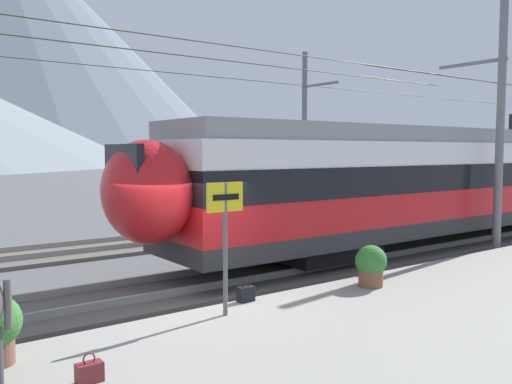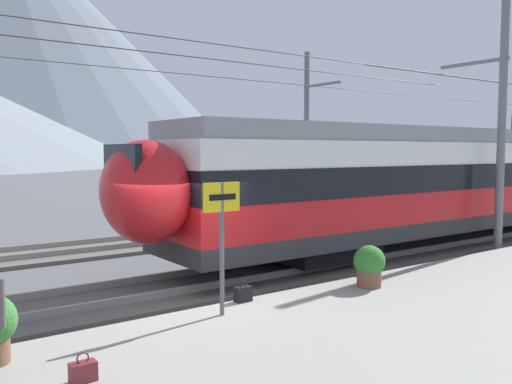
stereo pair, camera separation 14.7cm
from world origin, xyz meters
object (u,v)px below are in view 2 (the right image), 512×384
object	(u,v)px
train_far_track	(509,167)
handbag_beside_passenger	(83,371)
train_near_platform	(462,178)
catenary_mast_mid	(498,112)
catenary_mast_far_side	(309,132)
potted_plant_platform_edge	(369,264)
platform_sign	(222,218)
handbag_near_sign	(243,294)

from	to	relation	value
train_far_track	handbag_beside_passenger	world-z (taller)	train_far_track
handbag_beside_passenger	train_near_platform	bearing A→B (deg)	16.53
catenary_mast_mid	train_near_platform	bearing A→B (deg)	59.18
catenary_mast_far_side	handbag_beside_passenger	distance (m)	18.79
handbag_beside_passenger	potted_plant_platform_edge	bearing A→B (deg)	10.01
catenary_mast_mid	train_far_track	bearing A→B (deg)	27.87
platform_sign	handbag_beside_passenger	distance (m)	3.46
train_near_platform	catenary_mast_far_side	xyz separation A→B (m)	(-0.23, 7.65, 1.77)
platform_sign	handbag_near_sign	world-z (taller)	platform_sign
handbag_beside_passenger	potted_plant_platform_edge	distance (m)	6.44
train_far_track	potted_plant_platform_edge	bearing A→B (deg)	-157.26
platform_sign	handbag_beside_passenger	bearing A→B (deg)	-155.68
platform_sign	handbag_beside_passenger	xyz separation A→B (m)	(-2.82, -1.27, -1.56)
platform_sign	handbag_near_sign	size ratio (longest dim) A/B	5.55
train_far_track	catenary_mast_far_side	size ratio (longest dim) A/B	0.75
catenary_mast_far_side	train_far_track	bearing A→B (deg)	-7.50
handbag_near_sign	potted_plant_platform_edge	world-z (taller)	potted_plant_platform_edge
handbag_beside_passenger	potted_plant_platform_edge	size ratio (longest dim) A/B	0.43
platform_sign	handbag_near_sign	distance (m)	1.78
catenary_mast_mid	handbag_beside_passenger	world-z (taller)	catenary_mast_mid
catenary_mast_far_side	potted_plant_platform_edge	bearing A→B (deg)	-125.76
train_near_platform	handbag_beside_passenger	world-z (taller)	train_near_platform
handbag_beside_passenger	potted_plant_platform_edge	xyz separation A→B (m)	(6.33, 1.12, 0.35)
catenary_mast_far_side	platform_sign	world-z (taller)	catenary_mast_far_side
train_near_platform	train_far_track	distance (m)	14.66
catenary_mast_far_side	handbag_near_sign	distance (m)	15.04
catenary_mast_mid	handbag_near_sign	world-z (taller)	catenary_mast_mid
catenary_mast_mid	catenary_mast_far_side	bearing A→B (deg)	84.78
platform_sign	potted_plant_platform_edge	size ratio (longest dim) A/B	2.64
platform_sign	potted_plant_platform_edge	distance (m)	3.72
train_near_platform	handbag_near_sign	xyz separation A→B (m)	(-10.75, -2.51, -1.75)
catenary_mast_mid	handbag_beside_passenger	size ratio (longest dim) A/B	114.48
train_far_track	potted_plant_platform_edge	distance (m)	23.29
train_far_track	catenary_mast_mid	size ratio (longest dim) A/B	0.75
catenary_mast_mid	handbag_near_sign	bearing A→B (deg)	-176.03
train_far_track	handbag_near_sign	distance (m)	25.66
catenary_mast_far_side	platform_sign	bearing A→B (deg)	-136.71
catenary_mast_mid	potted_plant_platform_edge	distance (m)	7.85
train_far_track	handbag_near_sign	size ratio (longest dim) A/B	77.13
train_near_platform	platform_sign	distance (m)	11.90
handbag_beside_passenger	handbag_near_sign	world-z (taller)	handbag_near_sign
train_near_platform	catenary_mast_mid	size ratio (longest dim) A/B	0.58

